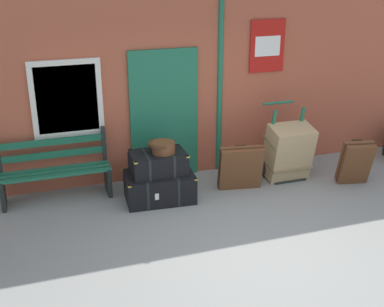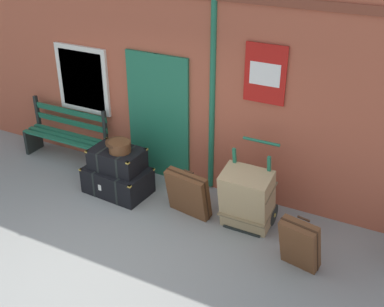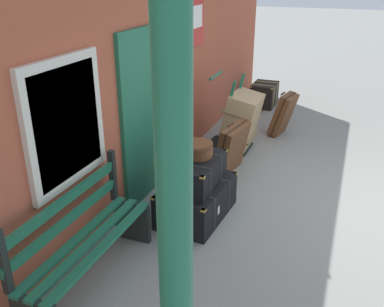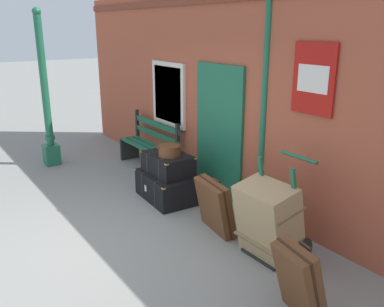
# 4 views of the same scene
# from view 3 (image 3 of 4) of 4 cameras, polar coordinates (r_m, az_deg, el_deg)

# --- Properties ---
(ground_plane) EXTENTS (60.00, 60.00, 0.00)m
(ground_plane) POSITION_cam_3_polar(r_m,az_deg,el_deg) (5.52, 19.83, -7.13)
(ground_plane) COLOR gray
(brick_facade) EXTENTS (10.40, 0.35, 3.20)m
(brick_facade) POSITION_cam_3_polar(r_m,az_deg,el_deg) (5.51, -6.04, 12.05)
(brick_facade) COLOR #AD5138
(brick_facade) RESTS_ON ground
(platform_bench) EXTENTS (1.60, 0.43, 1.01)m
(platform_bench) POSITION_cam_3_polar(r_m,az_deg,el_deg) (3.99, -14.31, -11.48)
(platform_bench) COLOR #1E6647
(platform_bench) RESTS_ON ground
(steamer_trunk_base) EXTENTS (1.05, 0.72, 0.43)m
(steamer_trunk_base) POSITION_cam_3_polar(r_m,az_deg,el_deg) (4.98, 0.61, -6.29)
(steamer_trunk_base) COLOR black
(steamer_trunk_base) RESTS_ON ground
(steamer_trunk_middle) EXTENTS (0.82, 0.56, 0.33)m
(steamer_trunk_middle) POSITION_cam_3_polar(r_m,az_deg,el_deg) (4.81, 0.22, -2.41)
(steamer_trunk_middle) COLOR black
(steamer_trunk_middle) RESTS_ON steamer_trunk_base
(round_hatbox) EXTENTS (0.40, 0.36, 0.16)m
(round_hatbox) POSITION_cam_3_polar(r_m,az_deg,el_deg) (4.76, 0.75, 0.67)
(round_hatbox) COLOR brown
(round_hatbox) RESTS_ON steamer_trunk_middle
(porters_trolley) EXTENTS (0.71, 0.62, 1.19)m
(porters_trolley) POSITION_cam_3_polar(r_m,az_deg,el_deg) (6.88, 5.12, 2.92)
(porters_trolley) COLOR black
(porters_trolley) RESTS_ON ground
(large_brown_trunk) EXTENTS (0.70, 0.60, 0.95)m
(large_brown_trunk) POSITION_cam_3_polar(r_m,az_deg,el_deg) (6.77, 6.60, 4.33)
(large_brown_trunk) COLOR tan
(large_brown_trunk) RESTS_ON ground
(suitcase_beige) EXTENTS (0.54, 0.46, 0.76)m
(suitcase_beige) POSITION_cam_3_polar(r_m,az_deg,el_deg) (7.55, 12.18, 5.21)
(suitcase_beige) COLOR brown
(suitcase_beige) RESTS_ON ground
(suitcase_oxblood) EXTENTS (0.70, 0.40, 0.73)m
(suitcase_oxblood) POSITION_cam_3_polar(r_m,az_deg,el_deg) (6.00, 5.33, 0.61)
(suitcase_oxblood) COLOR brown
(suitcase_oxblood) RESTS_ON ground
(corner_trunk) EXTENTS (0.70, 0.50, 0.49)m
(corner_trunk) POSITION_cam_3_polar(r_m,az_deg,el_deg) (9.22, 9.71, 7.85)
(corner_trunk) COLOR black
(corner_trunk) RESTS_ON ground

